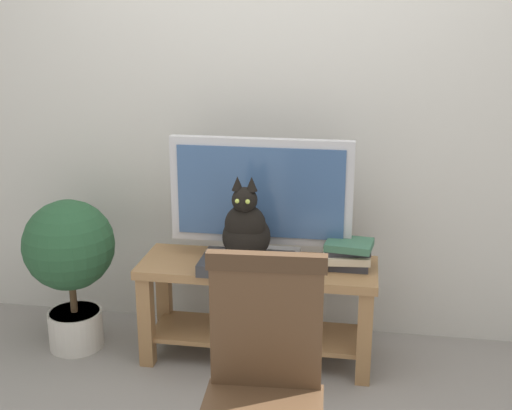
{
  "coord_description": "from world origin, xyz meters",
  "views": [
    {
      "loc": [
        0.5,
        -2.52,
        1.76
      ],
      "look_at": [
        -0.0,
        0.49,
        0.84
      ],
      "focal_mm": 47.26,
      "sensor_mm": 36.0,
      "label": 1
    }
  ],
  "objects_px": {
    "book_stack": "(348,254)",
    "potted_plant": "(70,258)",
    "tv_stand": "(258,294)",
    "wooden_chair": "(263,382)",
    "cat": "(246,230)",
    "tv": "(260,197)",
    "media_box": "(247,264)"
  },
  "relations": [
    {
      "from": "media_box",
      "to": "book_stack",
      "type": "xyz_separation_m",
      "value": [
        0.48,
        0.11,
        0.04
      ]
    },
    {
      "from": "cat",
      "to": "book_stack",
      "type": "bearing_deg",
      "value": 14.43
    },
    {
      "from": "tv",
      "to": "tv_stand",
      "type": "bearing_deg",
      "value": -90.02
    },
    {
      "from": "tv",
      "to": "media_box",
      "type": "height_order",
      "value": "tv"
    },
    {
      "from": "tv",
      "to": "wooden_chair",
      "type": "bearing_deg",
      "value": -80.54
    },
    {
      "from": "tv_stand",
      "to": "cat",
      "type": "height_order",
      "value": "cat"
    },
    {
      "from": "potted_plant",
      "to": "wooden_chair",
      "type": "bearing_deg",
      "value": -42.94
    },
    {
      "from": "cat",
      "to": "book_stack",
      "type": "height_order",
      "value": "cat"
    },
    {
      "from": "potted_plant",
      "to": "media_box",
      "type": "bearing_deg",
      "value": -2.92
    },
    {
      "from": "tv",
      "to": "cat",
      "type": "xyz_separation_m",
      "value": [
        -0.04,
        -0.18,
        -0.11
      ]
    },
    {
      "from": "tv_stand",
      "to": "media_box",
      "type": "distance_m",
      "value": 0.21
    },
    {
      "from": "media_box",
      "to": "wooden_chair",
      "type": "xyz_separation_m",
      "value": [
        0.24,
        -1.04,
        0.01
      ]
    },
    {
      "from": "media_box",
      "to": "potted_plant",
      "type": "height_order",
      "value": "potted_plant"
    },
    {
      "from": "potted_plant",
      "to": "tv",
      "type": "bearing_deg",
      "value": 7.24
    },
    {
      "from": "tv",
      "to": "wooden_chair",
      "type": "xyz_separation_m",
      "value": [
        0.2,
        -1.21,
        -0.28
      ]
    },
    {
      "from": "wooden_chair",
      "to": "potted_plant",
      "type": "height_order",
      "value": "wooden_chair"
    },
    {
      "from": "tv",
      "to": "media_box",
      "type": "relative_size",
      "value": 2.06
    },
    {
      "from": "wooden_chair",
      "to": "cat",
      "type": "bearing_deg",
      "value": 103.22
    },
    {
      "from": "tv_stand",
      "to": "potted_plant",
      "type": "xyz_separation_m",
      "value": [
        -0.97,
        -0.04,
        0.15
      ]
    },
    {
      "from": "cat",
      "to": "book_stack",
      "type": "xyz_separation_m",
      "value": [
        0.48,
        0.12,
        -0.14
      ]
    },
    {
      "from": "book_stack",
      "to": "potted_plant",
      "type": "height_order",
      "value": "potted_plant"
    },
    {
      "from": "tv_stand",
      "to": "potted_plant",
      "type": "distance_m",
      "value": 0.98
    },
    {
      "from": "media_box",
      "to": "cat",
      "type": "height_order",
      "value": "cat"
    },
    {
      "from": "tv_stand",
      "to": "potted_plant",
      "type": "bearing_deg",
      "value": -177.76
    },
    {
      "from": "wooden_chair",
      "to": "potted_plant",
      "type": "xyz_separation_m",
      "value": [
        -1.17,
        1.09,
        -0.06
      ]
    },
    {
      "from": "tv_stand",
      "to": "media_box",
      "type": "height_order",
      "value": "media_box"
    },
    {
      "from": "tv",
      "to": "cat",
      "type": "bearing_deg",
      "value": -102.02
    },
    {
      "from": "media_box",
      "to": "book_stack",
      "type": "bearing_deg",
      "value": 12.8
    },
    {
      "from": "cat",
      "to": "media_box",
      "type": "bearing_deg",
      "value": 95.02
    },
    {
      "from": "cat",
      "to": "potted_plant",
      "type": "bearing_deg",
      "value": 176.22
    },
    {
      "from": "wooden_chair",
      "to": "book_stack",
      "type": "relative_size",
      "value": 3.86
    },
    {
      "from": "cat",
      "to": "book_stack",
      "type": "distance_m",
      "value": 0.51
    }
  ]
}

